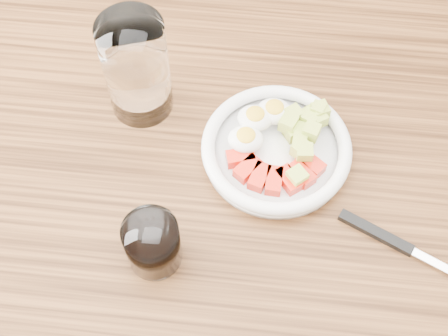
# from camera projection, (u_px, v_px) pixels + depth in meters

# --- Properties ---
(ground) EXTENTS (4.00, 4.00, 0.00)m
(ground) POSITION_uv_depth(u_px,v_px,m) (228.00, 329.00, 1.56)
(ground) COLOR brown
(ground) RESTS_ON ground
(dining_table) EXTENTS (1.50, 0.90, 0.77)m
(dining_table) POSITION_uv_depth(u_px,v_px,m) (230.00, 215.00, 0.98)
(dining_table) COLOR brown
(dining_table) RESTS_ON ground
(bowl) EXTENTS (0.22, 0.22, 0.05)m
(bowl) POSITION_uv_depth(u_px,v_px,m) (276.00, 146.00, 0.90)
(bowl) COLOR white
(bowl) RESTS_ON dining_table
(fork) EXTENTS (0.21, 0.11, 0.01)m
(fork) POSITION_uv_depth(u_px,v_px,m) (396.00, 243.00, 0.84)
(fork) COLOR black
(fork) RESTS_ON dining_table
(water_glass) EXTENTS (0.09, 0.09, 0.17)m
(water_glass) POSITION_uv_depth(u_px,v_px,m) (136.00, 68.00, 0.89)
(water_glass) COLOR white
(water_glass) RESTS_ON dining_table
(coffee_glass) EXTENTS (0.07, 0.07, 0.08)m
(coffee_glass) POSITION_uv_depth(u_px,v_px,m) (153.00, 244.00, 0.81)
(coffee_glass) COLOR white
(coffee_glass) RESTS_ON dining_table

